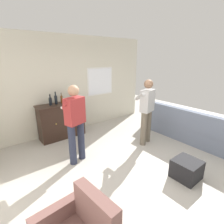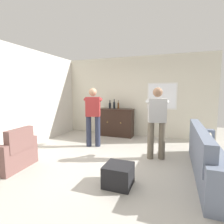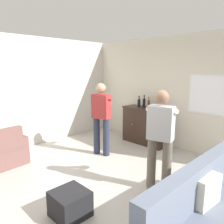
{
  "view_description": "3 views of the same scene",
  "coord_description": "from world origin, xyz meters",
  "px_view_note": "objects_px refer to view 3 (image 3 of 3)",
  "views": [
    {
      "loc": [
        -2.35,
        -2.18,
        2.2
      ],
      "look_at": [
        -0.22,
        0.52,
        1.11
      ],
      "focal_mm": 28.0,
      "sensor_mm": 36.0,
      "label": 1
    },
    {
      "loc": [
        1.34,
        -3.53,
        1.59
      ],
      "look_at": [
        -0.13,
        0.55,
        1.08
      ],
      "focal_mm": 28.0,
      "sensor_mm": 36.0,
      "label": 2
    },
    {
      "loc": [
        2.81,
        -2.32,
        2.01
      ],
      "look_at": [
        -0.06,
        0.5,
        1.2
      ],
      "focal_mm": 35.0,
      "sensor_mm": 36.0,
      "label": 3
    }
  ],
  "objects_px": {
    "person_standing_left": "(101,116)",
    "armchair": "(3,153)",
    "couch": "(208,212)",
    "bottle_liquor_amber": "(144,103)",
    "ottoman": "(70,204)",
    "person_standing_right": "(160,136)",
    "bottle_spirits_clear": "(149,104)",
    "bottle_wine_green": "(139,103)",
    "sideboard_cabinet": "(145,126)"
  },
  "relations": [
    {
      "from": "couch",
      "to": "bottle_wine_green",
      "type": "height_order",
      "value": "bottle_wine_green"
    },
    {
      "from": "ottoman",
      "to": "sideboard_cabinet",
      "type": "bearing_deg",
      "value": 109.35
    },
    {
      "from": "bottle_liquor_amber",
      "to": "ottoman",
      "type": "distance_m",
      "value": 3.53
    },
    {
      "from": "bottle_liquor_amber",
      "to": "person_standing_left",
      "type": "xyz_separation_m",
      "value": [
        -0.15,
        -1.4,
        -0.17
      ]
    },
    {
      "from": "couch",
      "to": "bottle_liquor_amber",
      "type": "height_order",
      "value": "bottle_liquor_amber"
    },
    {
      "from": "bottle_spirits_clear",
      "to": "person_standing_right",
      "type": "relative_size",
      "value": 0.17
    },
    {
      "from": "bottle_wine_green",
      "to": "person_standing_left",
      "type": "xyz_separation_m",
      "value": [
        0.0,
        -1.38,
        -0.15
      ]
    },
    {
      "from": "sideboard_cabinet",
      "to": "ottoman",
      "type": "bearing_deg",
      "value": -70.65
    },
    {
      "from": "armchair",
      "to": "ottoman",
      "type": "bearing_deg",
      "value": 2.54
    },
    {
      "from": "person_standing_left",
      "to": "ottoman",
      "type": "bearing_deg",
      "value": -53.17
    },
    {
      "from": "bottle_spirits_clear",
      "to": "ottoman",
      "type": "bearing_deg",
      "value": -72.04
    },
    {
      "from": "armchair",
      "to": "bottle_liquor_amber",
      "type": "xyz_separation_m",
      "value": [
        1.11,
        3.29,
        0.82
      ]
    },
    {
      "from": "armchair",
      "to": "person_standing_left",
      "type": "bearing_deg",
      "value": 63.35
    },
    {
      "from": "armchair",
      "to": "sideboard_cabinet",
      "type": "height_order",
      "value": "sideboard_cabinet"
    },
    {
      "from": "sideboard_cabinet",
      "to": "bottle_wine_green",
      "type": "relative_size",
      "value": 4.27
    },
    {
      "from": "bottle_liquor_amber",
      "to": "person_standing_right",
      "type": "relative_size",
      "value": 0.2
    },
    {
      "from": "couch",
      "to": "bottle_liquor_amber",
      "type": "xyz_separation_m",
      "value": [
        -2.67,
        2.24,
        0.77
      ]
    },
    {
      "from": "person_standing_left",
      "to": "person_standing_right",
      "type": "relative_size",
      "value": 1.0
    },
    {
      "from": "bottle_wine_green",
      "to": "person_standing_left",
      "type": "distance_m",
      "value": 1.39
    },
    {
      "from": "sideboard_cabinet",
      "to": "ottoman",
      "type": "height_order",
      "value": "sideboard_cabinet"
    },
    {
      "from": "couch",
      "to": "sideboard_cabinet",
      "type": "bearing_deg",
      "value": 139.63
    },
    {
      "from": "bottle_spirits_clear",
      "to": "bottle_wine_green",
      "type": "bearing_deg",
      "value": -177.56
    },
    {
      "from": "bottle_spirits_clear",
      "to": "ottoman",
      "type": "distance_m",
      "value": 3.47
    },
    {
      "from": "bottle_spirits_clear",
      "to": "couch",
      "type": "bearing_deg",
      "value": -41.7
    },
    {
      "from": "armchair",
      "to": "sideboard_cabinet",
      "type": "bearing_deg",
      "value": 69.85
    },
    {
      "from": "armchair",
      "to": "bottle_liquor_amber",
      "type": "bearing_deg",
      "value": 71.43
    },
    {
      "from": "bottle_spirits_clear",
      "to": "ottoman",
      "type": "relative_size",
      "value": 0.64
    },
    {
      "from": "sideboard_cabinet",
      "to": "person_standing_left",
      "type": "relative_size",
      "value": 0.75
    },
    {
      "from": "sideboard_cabinet",
      "to": "bottle_liquor_amber",
      "type": "relative_size",
      "value": 3.75
    },
    {
      "from": "bottle_spirits_clear",
      "to": "person_standing_right",
      "type": "bearing_deg",
      "value": -49.2
    },
    {
      "from": "ottoman",
      "to": "person_standing_right",
      "type": "xyz_separation_m",
      "value": [
        0.47,
        1.45,
        0.76
      ]
    },
    {
      "from": "couch",
      "to": "ottoman",
      "type": "xyz_separation_m",
      "value": [
        -1.48,
        -0.95,
        -0.16
      ]
    },
    {
      "from": "ottoman",
      "to": "bottle_spirits_clear",
      "type": "bearing_deg",
      "value": 107.96
    },
    {
      "from": "armchair",
      "to": "bottle_wine_green",
      "type": "relative_size",
      "value": 3.14
    },
    {
      "from": "couch",
      "to": "ottoman",
      "type": "distance_m",
      "value": 1.77
    },
    {
      "from": "bottle_spirits_clear",
      "to": "person_standing_left",
      "type": "height_order",
      "value": "person_standing_left"
    },
    {
      "from": "couch",
      "to": "bottle_wine_green",
      "type": "distance_m",
      "value": 3.68
    },
    {
      "from": "armchair",
      "to": "person_standing_right",
      "type": "distance_m",
      "value": 3.24
    },
    {
      "from": "bottle_wine_green",
      "to": "ottoman",
      "type": "bearing_deg",
      "value": -67.0
    },
    {
      "from": "couch",
      "to": "bottle_liquor_amber",
      "type": "relative_size",
      "value": 7.85
    },
    {
      "from": "bottle_liquor_amber",
      "to": "person_standing_left",
      "type": "bearing_deg",
      "value": -96.31
    },
    {
      "from": "bottle_wine_green",
      "to": "ottoman",
      "type": "height_order",
      "value": "bottle_wine_green"
    },
    {
      "from": "bottle_spirits_clear",
      "to": "person_standing_left",
      "type": "distance_m",
      "value": 1.43
    },
    {
      "from": "person_standing_left",
      "to": "armchair",
      "type": "bearing_deg",
      "value": -116.65
    },
    {
      "from": "couch",
      "to": "person_standing_right",
      "type": "height_order",
      "value": "person_standing_right"
    },
    {
      "from": "armchair",
      "to": "sideboard_cabinet",
      "type": "distance_m",
      "value": 3.47
    },
    {
      "from": "bottle_liquor_amber",
      "to": "couch",
      "type": "bearing_deg",
      "value": -40.04
    },
    {
      "from": "sideboard_cabinet",
      "to": "bottle_spirits_clear",
      "type": "height_order",
      "value": "bottle_spirits_clear"
    },
    {
      "from": "sideboard_cabinet",
      "to": "bottle_wine_green",
      "type": "bearing_deg",
      "value": 173.39
    },
    {
      "from": "armchair",
      "to": "ottoman",
      "type": "height_order",
      "value": "armchair"
    }
  ]
}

